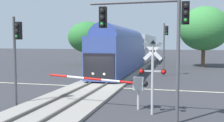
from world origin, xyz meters
TOP-DOWN VIEW (x-y plane):
  - ground_plane at (0.00, 0.00)m, footprint 220.00×220.00m
  - road_centre_stripe at (0.00, 0.00)m, footprint 44.00×0.20m
  - railway_track at (0.00, 0.00)m, footprint 4.40×80.00m
  - commuter_train at (0.00, 19.44)m, footprint 3.04×40.92m
  - crossing_gate_near at (3.73, -6.23)m, footprint 5.85×0.40m
  - crossing_signal_mast at (5.21, -7.06)m, footprint 1.36×0.44m
  - traffic_signal_far_side at (5.10, 8.58)m, footprint 0.53×0.38m
  - traffic_signal_median at (-2.52, -7.16)m, footprint 0.53×0.38m
  - traffic_signal_near_right at (5.28, -8.16)m, footprint 4.58×0.38m
  - oak_behind_train at (-7.72, 19.18)m, footprint 6.25×6.25m
  - oak_far_right at (10.16, 20.09)m, footprint 7.19×7.19m

SIDE VIEW (x-z plane):
  - ground_plane at x=0.00m, z-range 0.00..0.00m
  - road_centre_stripe at x=0.00m, z-range 0.00..0.01m
  - railway_track at x=0.00m, z-range -0.06..0.26m
  - crossing_gate_near at x=3.73m, z-range 0.52..2.34m
  - crossing_signal_mast at x=5.21m, z-range 0.43..4.26m
  - commuter_train at x=0.00m, z-range 0.21..5.37m
  - traffic_signal_median at x=-2.52m, z-range 0.88..6.03m
  - traffic_signal_far_side at x=5.10m, z-range 0.97..6.74m
  - traffic_signal_near_right at x=5.28m, z-range 1.47..7.25m
  - oak_behind_train at x=-7.72m, z-range 0.99..8.00m
  - oak_far_right at x=10.16m, z-range 1.22..10.16m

